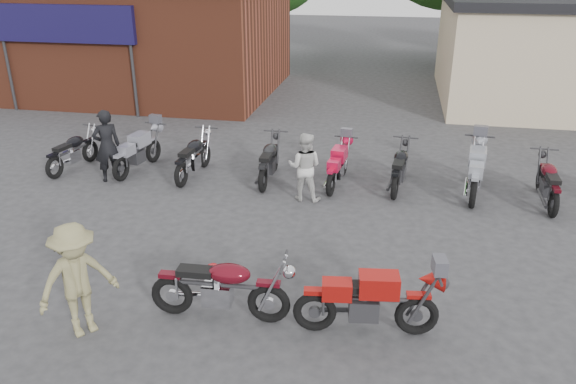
% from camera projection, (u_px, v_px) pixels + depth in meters
% --- Properties ---
extents(ground, '(90.00, 90.00, 0.00)m').
position_uv_depth(ground, '(263.00, 302.00, 8.91)').
color(ground, '#303033').
extents(brick_building, '(12.00, 8.00, 4.00)m').
position_uv_depth(brick_building, '(123.00, 38.00, 22.35)').
color(brick_building, brown).
rests_on(brick_building, ground).
extents(vintage_motorcycle, '(2.09, 0.77, 1.19)m').
position_uv_depth(vintage_motorcycle, '(222.00, 284.00, 8.29)').
color(vintage_motorcycle, '#520A14').
rests_on(vintage_motorcycle, ground).
extents(sportbike, '(2.08, 0.92, 1.17)m').
position_uv_depth(sportbike, '(369.00, 298.00, 7.97)').
color(sportbike, '#A0110D').
rests_on(sportbike, ground).
extents(helmet, '(0.33, 0.33, 0.26)m').
position_uv_depth(helmet, '(213.00, 271.00, 9.54)').
color(helmet, red).
rests_on(helmet, ground).
extents(person_dark, '(0.76, 0.74, 1.76)m').
position_uv_depth(person_dark, '(107.00, 146.00, 13.36)').
color(person_dark, black).
rests_on(person_dark, ground).
extents(person_light, '(0.78, 0.62, 1.55)m').
position_uv_depth(person_light, '(305.00, 167.00, 12.34)').
color(person_light, silver).
rests_on(person_light, ground).
extents(person_tan, '(1.23, 1.27, 1.74)m').
position_uv_depth(person_tan, '(77.00, 280.00, 7.88)').
color(person_tan, '#867F53').
rests_on(person_tan, ground).
extents(row_bike_0, '(0.90, 1.90, 1.06)m').
position_uv_depth(row_bike_0, '(73.00, 150.00, 14.20)').
color(row_bike_0, black).
rests_on(row_bike_0, ground).
extents(row_bike_1, '(0.95, 2.03, 1.13)m').
position_uv_depth(row_bike_1, '(138.00, 149.00, 14.10)').
color(row_bike_1, '#91929F').
rests_on(row_bike_1, ground).
extents(row_bike_2, '(0.77, 1.99, 1.13)m').
position_uv_depth(row_bike_2, '(193.00, 154.00, 13.74)').
color(row_bike_2, black).
rests_on(row_bike_2, ground).
extents(row_bike_3, '(0.68, 1.94, 1.12)m').
position_uv_depth(row_bike_3, '(269.00, 159.00, 13.47)').
color(row_bike_3, black).
rests_on(row_bike_3, ground).
extents(row_bike_4, '(0.82, 1.90, 1.07)m').
position_uv_depth(row_bike_4, '(338.00, 164.00, 13.22)').
color(row_bike_4, red).
rests_on(row_bike_4, ground).
extents(row_bike_5, '(0.85, 1.97, 1.11)m').
position_uv_depth(row_bike_5, '(400.00, 166.00, 13.05)').
color(row_bike_5, black).
rests_on(row_bike_5, ground).
extents(row_bike_6, '(0.99, 2.22, 1.24)m').
position_uv_depth(row_bike_6, '(476.00, 168.00, 12.69)').
color(row_bike_6, '#9599A3').
rests_on(row_bike_6, ground).
extents(row_bike_7, '(0.68, 1.93, 1.11)m').
position_uv_depth(row_bike_7, '(549.00, 180.00, 12.22)').
color(row_bike_7, '#4A0912').
rests_on(row_bike_7, ground).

